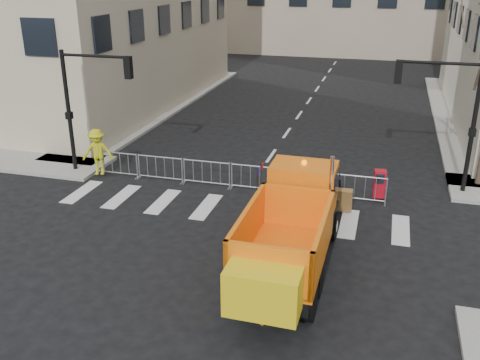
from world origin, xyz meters
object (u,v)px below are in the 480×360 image
(cop_c, at_px, (285,178))
(worker, at_px, (98,152))
(plow_truck, at_px, (291,228))
(newspaper_box, at_px, (379,184))
(cop_a, at_px, (334,192))
(cop_b, at_px, (321,194))

(cop_c, height_order, worker, worker)
(plow_truck, xyz_separation_m, worker, (-9.47, 5.51, -0.34))
(plow_truck, xyz_separation_m, cop_c, (-1.21, 5.32, -0.60))
(plow_truck, height_order, newspaper_box, plow_truck)
(newspaper_box, bearing_deg, plow_truck, -117.12)
(cop_c, bearing_deg, cop_a, 113.98)
(worker, distance_m, newspaper_box, 11.86)
(cop_a, distance_m, worker, 10.30)
(cop_a, bearing_deg, worker, -29.72)
(plow_truck, height_order, cop_b, plow_truck)
(newspaper_box, bearing_deg, worker, 177.14)
(cop_a, bearing_deg, plow_truck, 55.75)
(cop_c, bearing_deg, plow_truck, 57.06)
(cop_a, relative_size, newspaper_box, 1.54)
(cop_c, xyz_separation_m, newspaper_box, (3.57, 0.93, -0.20))
(plow_truck, relative_size, cop_a, 5.16)
(cop_a, bearing_deg, cop_b, 25.22)
(cop_c, bearing_deg, worker, -47.09)
(plow_truck, relative_size, worker, 4.30)
(plow_truck, xyz_separation_m, newspaper_box, (2.36, 6.25, -0.80))
(cop_a, xyz_separation_m, newspaper_box, (1.58, 1.67, -0.15))
(plow_truck, bearing_deg, cop_c, 13.25)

